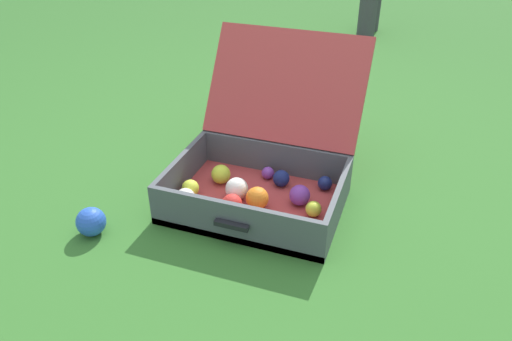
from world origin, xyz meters
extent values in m
plane|color=#336B28|center=(0.00, 0.00, 0.00)|extent=(16.00, 16.00, 0.00)
cube|color=#B23838|center=(-0.03, 0.02, 0.01)|extent=(0.58, 0.42, 0.03)
cube|color=#4C5156|center=(-0.31, 0.02, 0.07)|extent=(0.02, 0.42, 0.15)
cube|color=#4C5156|center=(0.25, 0.02, 0.07)|extent=(0.02, 0.42, 0.15)
cube|color=#4C5156|center=(-0.03, -0.18, 0.07)|extent=(0.54, 0.02, 0.15)
cube|color=#4C5156|center=(-0.03, 0.22, 0.07)|extent=(0.54, 0.02, 0.15)
cube|color=#B23838|center=(-0.03, 0.34, 0.32)|extent=(0.58, 0.25, 0.36)
cube|color=black|center=(-0.03, -0.20, 0.08)|extent=(0.11, 0.02, 0.02)
sphere|color=orange|center=(-0.01, -0.02, 0.06)|extent=(0.08, 0.08, 0.08)
sphere|color=navy|center=(0.02, 0.14, 0.06)|extent=(0.06, 0.06, 0.06)
sphere|color=white|center=(-0.10, 0.01, 0.06)|extent=(0.08, 0.08, 0.08)
sphere|color=red|center=(-0.08, -0.08, 0.06)|extent=(0.07, 0.07, 0.07)
sphere|color=navy|center=(0.18, 0.16, 0.05)|extent=(0.05, 0.05, 0.05)
sphere|color=purple|center=(0.11, 0.05, 0.06)|extent=(0.07, 0.07, 0.07)
sphere|color=white|center=(-0.24, -0.09, 0.06)|extent=(0.07, 0.07, 0.07)
sphere|color=#CCDB38|center=(0.17, 0.00, 0.05)|extent=(0.05, 0.05, 0.05)
sphere|color=purple|center=(-0.04, 0.16, 0.05)|extent=(0.05, 0.05, 0.05)
sphere|color=#CCDB38|center=(-0.19, 0.08, 0.06)|extent=(0.07, 0.07, 0.07)
sphere|color=#CCDB38|center=(-0.26, -0.03, 0.06)|extent=(0.06, 0.06, 0.06)
sphere|color=blue|center=(-0.47, -0.30, 0.05)|extent=(0.09, 0.09, 0.09)
camera|label=1|loc=(0.43, -1.28, 1.00)|focal=34.37mm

